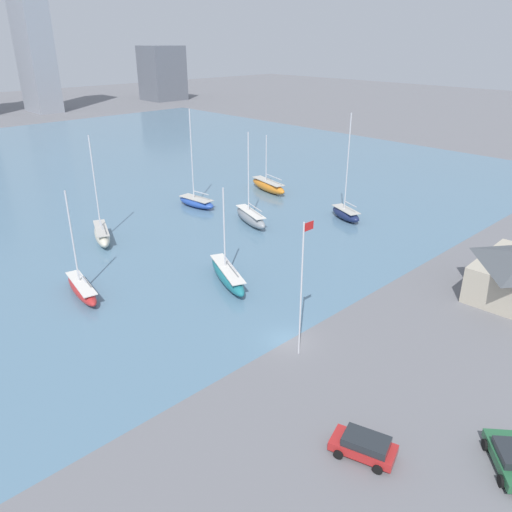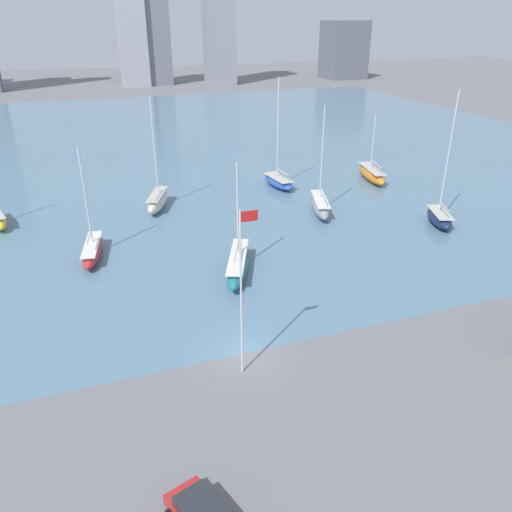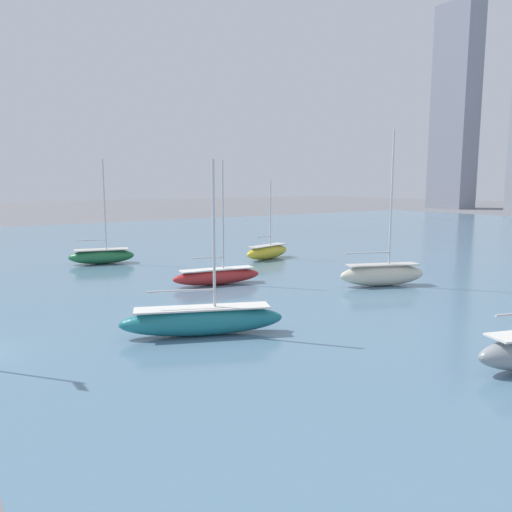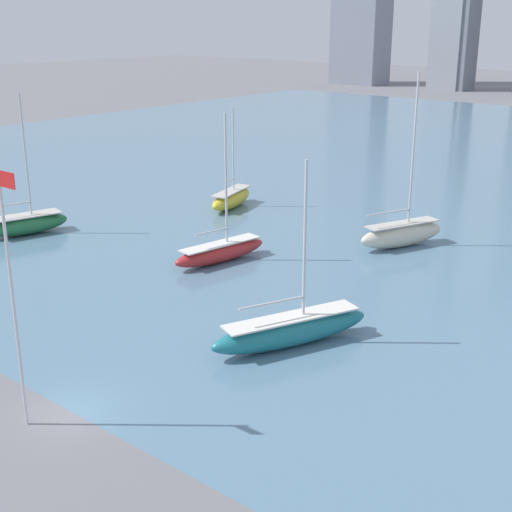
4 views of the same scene
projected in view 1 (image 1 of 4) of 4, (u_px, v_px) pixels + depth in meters
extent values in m
plane|color=slate|center=(288.00, 341.00, 46.05)|extent=(500.00, 500.00, 0.00)
cube|color=slate|center=(11.00, 188.00, 92.30)|extent=(180.00, 140.00, 0.00)
cylinder|color=silver|center=(301.00, 292.00, 41.74)|extent=(0.14, 0.14, 12.37)
cube|color=red|center=(309.00, 226.00, 39.83)|extent=(1.10, 0.03, 0.70)
cube|color=#8E939E|center=(30.00, 23.00, 172.74)|extent=(8.78, 15.07, 59.80)
cube|color=slate|center=(162.00, 73.00, 214.59)|extent=(15.58, 14.84, 22.00)
ellipsoid|color=gray|center=(251.00, 218.00, 74.21)|extent=(4.63, 9.13, 1.97)
cube|color=silver|center=(251.00, 212.00, 73.84)|extent=(3.79, 7.49, 0.10)
cube|color=#2D2D33|center=(251.00, 221.00, 74.43)|extent=(0.65, 1.59, 0.89)
cylinder|color=silver|center=(248.00, 172.00, 72.05)|extent=(0.18, 0.18, 11.49)
cylinder|color=silver|center=(255.00, 207.00, 72.13)|extent=(1.49, 4.18, 0.14)
ellipsoid|color=#1E757F|center=(227.00, 275.00, 56.53)|extent=(5.78, 10.25, 1.81)
cube|color=silver|center=(227.00, 269.00, 56.18)|extent=(4.74, 8.40, 0.10)
cube|color=#2D2D33|center=(228.00, 279.00, 56.73)|extent=(0.87, 1.77, 0.81)
cylinder|color=silver|center=(224.00, 228.00, 54.97)|extent=(0.18, 0.18, 9.15)
cylinder|color=silver|center=(231.00, 264.00, 54.59)|extent=(1.75, 3.91, 0.14)
ellipsoid|color=orange|center=(268.00, 186.00, 89.89)|extent=(4.14, 9.99, 1.92)
cube|color=#BCB7AD|center=(268.00, 181.00, 89.52)|extent=(3.40, 8.19, 0.10)
cube|color=#2D2D33|center=(268.00, 189.00, 90.10)|extent=(0.51, 1.75, 0.86)
cylinder|color=silver|center=(266.00, 158.00, 88.44)|extent=(0.18, 0.18, 8.01)
cylinder|color=silver|center=(274.00, 177.00, 87.73)|extent=(1.12, 4.81, 0.14)
ellipsoid|color=beige|center=(102.00, 235.00, 67.74)|extent=(4.89, 8.40, 2.05)
cube|color=#BCB7AD|center=(101.00, 228.00, 67.35)|extent=(4.01, 6.89, 0.10)
cube|color=#2D2D33|center=(103.00, 239.00, 67.97)|extent=(0.71, 1.44, 0.92)
cylinder|color=silver|center=(95.00, 182.00, 65.37)|extent=(0.18, 0.18, 12.26)
cylinder|color=silver|center=(101.00, 224.00, 65.58)|extent=(1.76, 4.04, 0.14)
ellipsoid|color=#284CA8|center=(196.00, 202.00, 81.79)|extent=(3.28, 7.76, 1.50)
cube|color=#BCB7AD|center=(196.00, 198.00, 81.51)|extent=(2.69, 6.36, 0.10)
cube|color=#2D2D33|center=(197.00, 205.00, 81.96)|extent=(0.29, 1.37, 0.67)
cylinder|color=silver|center=(192.00, 155.00, 78.97)|extent=(0.18, 0.18, 14.10)
cylinder|color=silver|center=(201.00, 193.00, 80.34)|extent=(0.49, 3.50, 0.14)
ellipsoid|color=#19234C|center=(346.00, 214.00, 76.21)|extent=(4.42, 6.96, 1.63)
cube|color=#BCB7AD|center=(346.00, 209.00, 75.90)|extent=(3.62, 5.70, 0.10)
cube|color=#2D2D33|center=(345.00, 217.00, 76.39)|extent=(0.57, 1.17, 0.74)
cylinder|color=silver|center=(348.00, 162.00, 73.43)|extent=(0.18, 0.18, 14.18)
cylinder|color=silver|center=(350.00, 204.00, 74.54)|extent=(1.23, 2.95, 0.14)
ellipsoid|color=#B72828|center=(82.00, 289.00, 53.80)|extent=(3.23, 8.77, 1.52)
cube|color=silver|center=(81.00, 283.00, 53.51)|extent=(2.65, 7.19, 0.10)
cube|color=#2D2D33|center=(82.00, 292.00, 53.97)|extent=(0.42, 1.55, 0.69)
cylinder|color=silver|center=(72.00, 237.00, 51.94)|extent=(0.18, 0.18, 10.07)
cylinder|color=silver|center=(82.00, 277.00, 52.37)|extent=(0.66, 3.03, 0.14)
cube|color=#B22323|center=(363.00, 447.00, 33.27)|extent=(3.27, 4.69, 0.62)
cube|color=#23282D|center=(366.00, 441.00, 32.95)|extent=(2.64, 3.40, 0.60)
cylinder|color=black|center=(339.00, 454.00, 33.12)|extent=(0.48, 0.72, 0.66)
cylinder|color=black|center=(349.00, 434.00, 34.80)|extent=(0.48, 0.72, 0.66)
cylinder|color=black|center=(378.00, 469.00, 31.98)|extent=(0.48, 0.72, 0.66)
cylinder|color=black|center=(386.00, 448.00, 33.66)|extent=(0.48, 0.72, 0.66)
cube|color=#235B38|center=(511.00, 460.00, 32.23)|extent=(5.02, 4.75, 0.60)
cube|color=#23282D|center=(512.00, 453.00, 31.99)|extent=(3.02, 2.96, 0.55)
cylinder|color=black|center=(485.00, 445.00, 33.82)|extent=(0.77, 0.72, 0.77)
cylinder|color=black|center=(501.00, 481.00, 31.05)|extent=(0.77, 0.72, 0.77)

